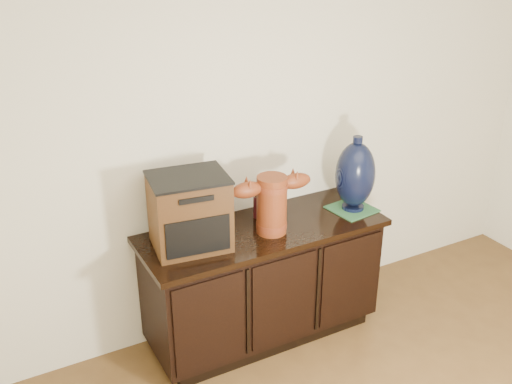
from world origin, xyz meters
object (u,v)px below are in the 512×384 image
terracotta_vessel (272,201)px  lamp_base (355,175)px  spray_can (258,205)px  tv_radio (190,212)px  sideboard (263,281)px

terracotta_vessel → lamp_base: 0.59m
lamp_base → spray_can: bearing=162.1°
tv_radio → sideboard: bearing=6.1°
spray_can → sideboard: bearing=-106.5°
sideboard → lamp_base: size_ratio=3.11×
tv_radio → lamp_base: size_ratio=0.96×
sideboard → tv_radio: size_ratio=3.24×
sideboard → terracotta_vessel: bearing=-70.4°
sideboard → spray_can: (0.04, 0.14, 0.45)m
tv_radio → spray_can: 0.52m
sideboard → spray_can: spray_can is taller
lamp_base → spray_can: lamp_base is taller
terracotta_vessel → spray_can: terracotta_vessel is taller
spray_can → tv_radio: bearing=-165.6°
sideboard → terracotta_vessel: size_ratio=3.00×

